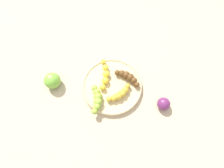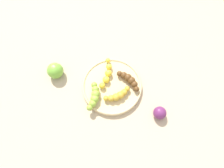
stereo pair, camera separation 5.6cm
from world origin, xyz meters
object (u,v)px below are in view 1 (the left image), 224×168
at_px(banana_yellow, 104,77).
at_px(plum_purple, 164,104).
at_px(fruit_bowl, 112,86).
at_px(banana_overripe, 128,77).
at_px(banana_green, 97,99).
at_px(apple_green, 52,81).
at_px(banana_spotted, 120,94).

xyz_separation_m(banana_yellow, plum_purple, (-0.11, -0.24, -0.01)).
xyz_separation_m(fruit_bowl, banana_yellow, (0.03, 0.03, 0.02)).
height_order(banana_overripe, plum_purple, same).
distance_m(fruit_bowl, banana_green, 0.09).
xyz_separation_m(banana_yellow, apple_green, (-0.02, 0.21, 0.00)).
height_order(banana_yellow, banana_green, banana_green).
bearing_deg(fruit_bowl, banana_yellow, 46.06).
bearing_deg(banana_green, banana_spotted, 11.78).
bearing_deg(fruit_bowl, banana_green, 138.38).
bearing_deg(banana_yellow, banana_overripe, 7.63).
bearing_deg(apple_green, banana_spotted, -100.96).
relative_size(banana_yellow, banana_green, 1.37).
bearing_deg(plum_purple, banana_yellow, 65.80).
distance_m(banana_yellow, banana_green, 0.10).
bearing_deg(banana_spotted, plum_purple, 41.51).
relative_size(fruit_bowl, apple_green, 3.66).
height_order(banana_yellow, plum_purple, plum_purple).
relative_size(banana_yellow, apple_green, 2.40).
xyz_separation_m(fruit_bowl, banana_spotted, (-0.04, -0.03, 0.02)).
xyz_separation_m(banana_yellow, banana_green, (-0.10, 0.03, 0.00)).
height_order(banana_yellow, banana_overripe, banana_overripe).
bearing_deg(fruit_bowl, plum_purple, -110.26).
bearing_deg(plum_purple, banana_overripe, 52.04).
xyz_separation_m(banana_yellow, banana_overripe, (0.00, -0.10, 0.00)).
distance_m(banana_overripe, plum_purple, 0.18).
bearing_deg(banana_green, apple_green, 154.47).
distance_m(banana_yellow, plum_purple, 0.26).
bearing_deg(banana_spotted, fruit_bowl, -179.87).
distance_m(fruit_bowl, plum_purple, 0.22).
relative_size(plum_purple, apple_green, 0.76).
relative_size(banana_green, banana_overripe, 1.16).
xyz_separation_m(fruit_bowl, plum_purple, (-0.08, -0.21, 0.01)).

